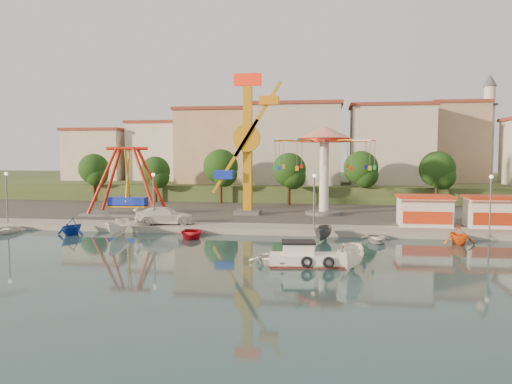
% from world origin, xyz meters
% --- Properties ---
extents(ground, '(200.00, 200.00, 0.00)m').
position_xyz_m(ground, '(0.00, 0.00, 0.00)').
color(ground, '#132E35').
rests_on(ground, ground).
extents(quay_deck, '(200.00, 100.00, 0.60)m').
position_xyz_m(quay_deck, '(0.00, 62.00, 0.30)').
color(quay_deck, '#9E998E').
rests_on(quay_deck, ground).
extents(asphalt_pad, '(90.00, 28.00, 0.01)m').
position_xyz_m(asphalt_pad, '(0.00, 30.00, 0.60)').
color(asphalt_pad, '#4C4944').
rests_on(asphalt_pad, quay_deck).
extents(hill_terrace, '(200.00, 60.00, 3.00)m').
position_xyz_m(hill_terrace, '(0.00, 67.00, 1.50)').
color(hill_terrace, '#384C26').
rests_on(hill_terrace, ground).
extents(pirate_ship_ride, '(10.00, 5.00, 8.00)m').
position_xyz_m(pirate_ship_ride, '(-13.98, 20.88, 4.39)').
color(pirate_ship_ride, '#59595E').
rests_on(pirate_ship_ride, quay_deck).
extents(kamikaze_tower, '(5.71, 3.10, 16.50)m').
position_xyz_m(kamikaze_tower, '(0.21, 23.05, 8.53)').
color(kamikaze_tower, '#59595E').
rests_on(kamikaze_tower, quay_deck).
extents(wave_swinger, '(11.60, 11.60, 10.40)m').
position_xyz_m(wave_swinger, '(8.86, 24.46, 8.20)').
color(wave_swinger, '#59595E').
rests_on(wave_swinger, quay_deck).
extents(booth_left, '(5.40, 3.78, 3.08)m').
position_xyz_m(booth_left, '(18.87, 16.49, 2.16)').
color(booth_left, white).
rests_on(booth_left, quay_deck).
extents(booth_mid, '(5.40, 3.78, 3.08)m').
position_xyz_m(booth_mid, '(25.39, 16.49, 2.16)').
color(booth_mid, white).
rests_on(booth_mid, quay_deck).
extents(lamp_post_0, '(0.14, 0.14, 5.00)m').
position_xyz_m(lamp_post_0, '(-24.00, 13.00, 3.10)').
color(lamp_post_0, '#59595E').
rests_on(lamp_post_0, quay_deck).
extents(lamp_post_1, '(0.14, 0.14, 5.00)m').
position_xyz_m(lamp_post_1, '(-8.00, 13.00, 3.10)').
color(lamp_post_1, '#59595E').
rests_on(lamp_post_1, quay_deck).
extents(lamp_post_2, '(0.14, 0.14, 5.00)m').
position_xyz_m(lamp_post_2, '(8.00, 13.00, 3.10)').
color(lamp_post_2, '#59595E').
rests_on(lamp_post_2, quay_deck).
extents(lamp_post_3, '(0.14, 0.14, 5.00)m').
position_xyz_m(lamp_post_3, '(24.00, 13.00, 3.10)').
color(lamp_post_3, '#59595E').
rests_on(lamp_post_3, quay_deck).
extents(tree_0, '(4.60, 4.60, 7.19)m').
position_xyz_m(tree_0, '(-26.00, 36.98, 5.47)').
color(tree_0, '#382314').
rests_on(tree_0, quay_deck).
extents(tree_1, '(4.35, 4.35, 6.80)m').
position_xyz_m(tree_1, '(-16.00, 36.24, 5.20)').
color(tree_1, '#382314').
rests_on(tree_1, quay_deck).
extents(tree_2, '(5.02, 5.02, 7.85)m').
position_xyz_m(tree_2, '(-6.00, 35.81, 5.92)').
color(tree_2, '#382314').
rests_on(tree_2, quay_deck).
extents(tree_3, '(4.68, 4.68, 7.32)m').
position_xyz_m(tree_3, '(4.00, 34.36, 5.55)').
color(tree_3, '#382314').
rests_on(tree_3, quay_deck).
extents(tree_4, '(4.86, 4.86, 7.60)m').
position_xyz_m(tree_4, '(14.00, 37.35, 5.75)').
color(tree_4, '#382314').
rests_on(tree_4, quay_deck).
extents(tree_5, '(4.83, 4.83, 7.54)m').
position_xyz_m(tree_5, '(24.00, 35.54, 5.71)').
color(tree_5, '#382314').
rests_on(tree_5, quay_deck).
extents(building_0, '(9.26, 9.53, 11.87)m').
position_xyz_m(building_0, '(-33.37, 46.06, 8.93)').
color(building_0, beige).
rests_on(building_0, hill_terrace).
extents(building_1, '(12.33, 9.01, 8.63)m').
position_xyz_m(building_1, '(-21.33, 51.38, 7.32)').
color(building_1, silver).
rests_on(building_1, hill_terrace).
extents(building_2, '(11.95, 9.28, 11.23)m').
position_xyz_m(building_2, '(-8.19, 51.96, 8.62)').
color(building_2, tan).
rests_on(building_2, hill_terrace).
extents(building_3, '(12.59, 10.50, 9.20)m').
position_xyz_m(building_3, '(5.60, 48.80, 7.60)').
color(building_3, beige).
rests_on(building_3, hill_terrace).
extents(building_4, '(10.75, 9.23, 9.24)m').
position_xyz_m(building_4, '(19.07, 52.20, 7.62)').
color(building_4, beige).
rests_on(building_4, hill_terrace).
extents(building_5, '(12.77, 10.96, 11.21)m').
position_xyz_m(building_5, '(32.37, 50.33, 8.61)').
color(building_5, tan).
rests_on(building_5, hill_terrace).
extents(minaret, '(2.80, 2.80, 18.00)m').
position_xyz_m(minaret, '(36.00, 54.00, 12.55)').
color(minaret, silver).
rests_on(minaret, hill_terrace).
extents(cabin_motorboat, '(5.45, 2.59, 1.85)m').
position_xyz_m(cabin_motorboat, '(7.75, -0.32, 0.49)').
color(cabin_motorboat, white).
rests_on(cabin_motorboat, ground).
extents(rowboat_a, '(3.96, 4.27, 0.72)m').
position_xyz_m(rowboat_a, '(5.34, -0.21, 0.36)').
color(rowboat_a, white).
rests_on(rowboat_a, ground).
extents(skiff, '(2.39, 4.65, 1.71)m').
position_xyz_m(skiff, '(10.84, -1.39, 0.86)').
color(skiff, white).
rests_on(skiff, ground).
extents(van, '(6.44, 3.80, 1.75)m').
position_xyz_m(van, '(-7.18, 14.00, 1.47)').
color(van, white).
rests_on(van, quay_deck).
extents(moored_boat_0, '(2.66, 3.70, 0.76)m').
position_xyz_m(moored_boat_0, '(-21.94, 9.80, 0.38)').
color(moored_boat_0, silver).
rests_on(moored_boat_0, ground).
extents(moored_boat_1, '(3.12, 3.50, 1.68)m').
position_xyz_m(moored_boat_1, '(-15.13, 9.80, 0.84)').
color(moored_boat_1, '#1231A2').
rests_on(moored_boat_1, ground).
extents(moored_boat_2, '(1.63, 4.15, 1.59)m').
position_xyz_m(moored_boat_2, '(-10.45, 9.80, 0.80)').
color(moored_boat_2, silver).
rests_on(moored_boat_2, ground).
extents(moored_boat_3, '(3.81, 4.64, 0.84)m').
position_xyz_m(moored_boat_3, '(-3.29, 9.80, 0.42)').
color(moored_boat_3, red).
rests_on(moored_boat_3, ground).
extents(moored_boat_5, '(2.01, 3.78, 1.39)m').
position_xyz_m(moored_boat_5, '(8.94, 9.80, 0.69)').
color(moored_boat_5, '#505055').
rests_on(moored_boat_5, ground).
extents(moored_boat_6, '(2.62, 3.64, 0.75)m').
position_xyz_m(moored_boat_6, '(13.57, 9.80, 0.37)').
color(moored_boat_6, silver).
rests_on(moored_boat_6, ground).
extents(moored_boat_7, '(3.16, 3.51, 1.64)m').
position_xyz_m(moored_boat_7, '(20.50, 9.80, 0.82)').
color(moored_boat_7, orange).
rests_on(moored_boat_7, ground).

